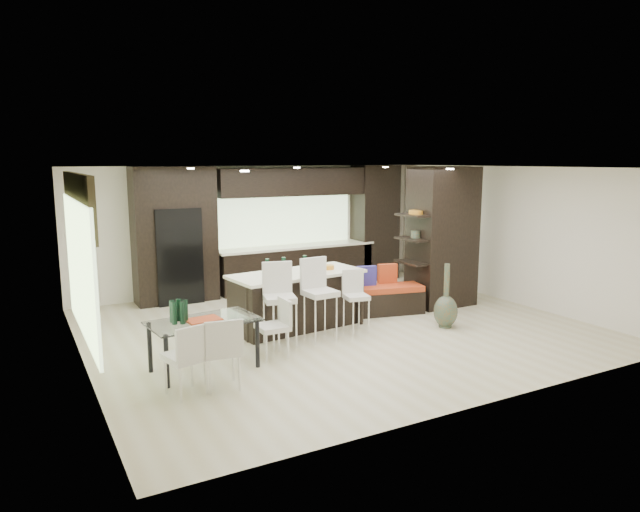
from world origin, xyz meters
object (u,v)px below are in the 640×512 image
chair_near (221,355)px  chair_end (273,331)px  stool_right (356,308)px  stool_mid (320,308)px  chair_far (186,362)px  bench (386,299)px  dining_table (204,345)px  kitchen_island (297,300)px  floor_vase (446,296)px  stool_left (280,314)px

chair_near → chair_end: 1.24m
stool_right → chair_end: size_ratio=1.07×
stool_mid → chair_far: stool_mid is taller
chair_end → chair_near: bearing=126.6°
stool_right → bench: 1.37m
dining_table → chair_far: size_ratio=1.71×
kitchen_island → bench: kitchen_island is taller
kitchen_island → chair_far: kitchen_island is taller
kitchen_island → chair_end: kitchen_island is taller
stool_mid → bench: bearing=20.2°
floor_vase → stool_left: bearing=171.7°
stool_left → chair_near: bearing=-125.0°
chair_near → stool_right: bearing=31.0°
dining_table → chair_far: chair_far is taller
stool_right → chair_near: 2.95m
kitchen_island → floor_vase: floor_vase is taller
chair_far → stool_mid: bearing=10.2°
kitchen_island → chair_near: size_ratio=2.66×
stool_right → stool_left: bearing=-167.4°
chair_near → chair_end: bearing=43.2°
kitchen_island → stool_mid: (0.00, -0.82, 0.05)m
stool_left → stool_mid: (0.70, -0.00, 0.00)m
stool_mid → dining_table: stool_mid is taller
stool_right → floor_vase: floor_vase is taller
bench → dining_table: size_ratio=0.95×
bench → stool_left: bearing=-149.8°
kitchen_island → floor_vase: 2.53m
stool_mid → stool_right: size_ratio=1.25×
bench → chair_end: chair_end is taller
floor_vase → chair_near: bearing=-170.7°
dining_table → chair_near: chair_near is taller
kitchen_island → dining_table: (-2.01, -1.22, -0.13)m
stool_right → chair_far: 3.36m
chair_near → stool_mid: bearing=36.8°
dining_table → chair_end: (1.01, 0.00, 0.05)m
stool_right → dining_table: size_ratio=0.58×
floor_vase → chair_far: 4.72m
stool_mid → chair_near: bearing=-154.5°
chair_near → bench: bearing=34.4°
bench → chair_end: bearing=-144.3°
stool_right → bench: bearing=44.6°
stool_mid → floor_vase: size_ratio=0.95×
dining_table → chair_near: 0.72m
stool_right → chair_end: bearing=-154.5°
bench → chair_near: (-3.84, -1.92, 0.16)m
stool_left → bench: stool_left is taller
stool_mid → chair_near: 2.30m
stool_left → chair_far: 2.08m
chair_far → chair_end: chair_far is taller
kitchen_island → stool_left: (-0.70, -0.82, 0.05)m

